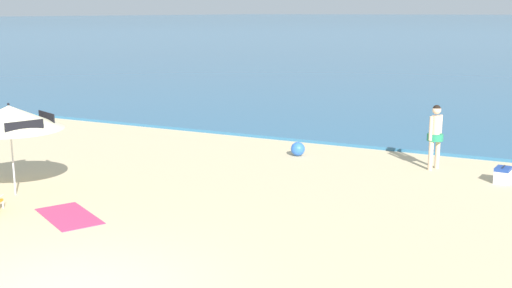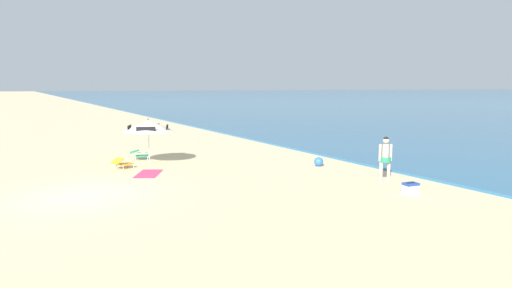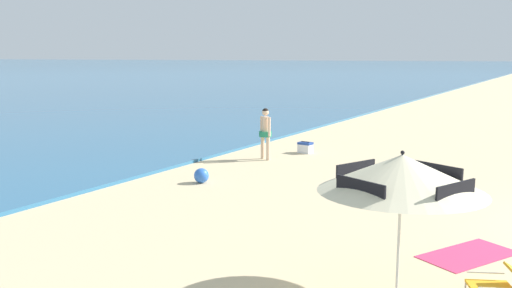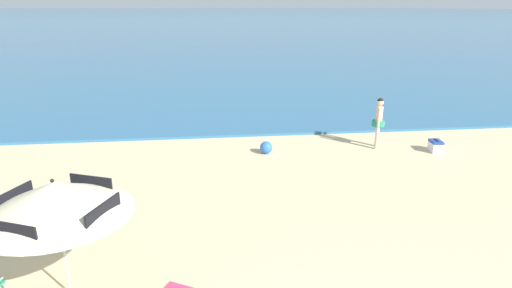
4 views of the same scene
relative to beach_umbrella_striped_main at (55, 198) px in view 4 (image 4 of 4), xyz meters
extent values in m
cube|color=#2D668E|center=(4.87, 408.63, -1.79)|extent=(800.00, 800.00, 0.10)
cylinder|color=silver|center=(0.00, 0.00, -0.78)|extent=(0.04, 0.04, 2.12)
cone|color=beige|center=(0.00, 0.00, 0.00)|extent=(3.10, 3.09, 0.58)
cube|color=black|center=(0.33, 0.80, -0.12)|extent=(0.80, 0.36, 0.30)
cube|color=black|center=(-0.80, 0.33, -0.12)|extent=(0.36, 0.80, 0.30)
cube|color=black|center=(-0.33, -0.80, -0.12)|extent=(0.80, 0.36, 0.30)
cube|color=black|center=(0.80, -0.33, -0.12)|extent=(0.36, 0.80, 0.30)
sphere|color=black|center=(0.00, 0.00, 0.30)|extent=(0.06, 0.06, 0.06)
cylinder|color=silver|center=(-1.17, 0.23, -1.75)|extent=(0.03, 0.03, 0.18)
cylinder|color=beige|center=(8.20, 6.75, -1.41)|extent=(0.13, 0.13, 0.86)
cylinder|color=beige|center=(8.32, 7.03, -1.41)|extent=(0.13, 0.13, 0.86)
cylinder|color=#23845B|center=(8.26, 6.89, -0.96)|extent=(0.43, 0.43, 0.18)
cylinder|color=beige|center=(8.26, 6.89, -0.67)|extent=(0.24, 0.24, 0.61)
cylinder|color=beige|center=(8.18, 6.69, -0.69)|extent=(0.09, 0.09, 0.65)
cylinder|color=beige|center=(8.35, 7.09, -0.69)|extent=(0.09, 0.09, 0.65)
sphere|color=beige|center=(8.26, 6.89, -0.21)|extent=(0.23, 0.23, 0.23)
sphere|color=black|center=(8.26, 6.89, -0.18)|extent=(0.22, 0.22, 0.22)
cube|color=white|center=(10.09, 6.24, -1.68)|extent=(0.39, 0.51, 0.32)
cube|color=navy|center=(10.09, 6.24, -1.48)|extent=(0.40, 0.53, 0.08)
cylinder|color=black|center=(10.09, 6.24, -1.43)|extent=(0.06, 0.34, 0.02)
sphere|color=blue|center=(4.33, 6.73, -1.63)|extent=(0.42, 0.42, 0.42)
camera|label=1|loc=(11.42, -10.25, 2.38)|focal=44.47mm
camera|label=2|loc=(20.02, -5.36, 1.80)|focal=30.07mm
camera|label=3|loc=(-7.56, -2.00, 1.66)|focal=37.75mm
camera|label=4|loc=(2.49, -6.24, 2.90)|focal=28.91mm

